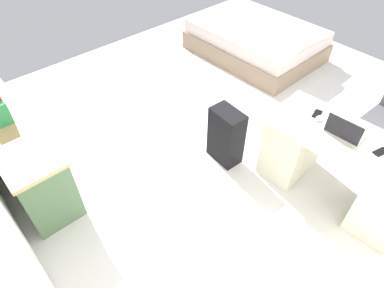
% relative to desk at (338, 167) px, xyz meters
% --- Properties ---
extents(ground_plane, '(6.00, 6.00, 0.00)m').
position_rel_desk_xyz_m(ground_plane, '(1.19, 0.07, -0.38)').
color(ground_plane, silver).
extents(desk, '(1.48, 0.76, 0.74)m').
position_rel_desk_xyz_m(desk, '(0.00, 0.00, 0.00)').
color(desk, beige).
rests_on(desk, ground_plane).
extents(credenza, '(1.80, 0.48, 0.73)m').
position_rel_desk_xyz_m(credenza, '(2.27, 2.18, -0.02)').
color(credenza, '#4C6B47').
rests_on(credenza, ground_plane).
extents(bed, '(1.92, 1.43, 0.58)m').
position_rel_desk_xyz_m(bed, '(2.33, -1.57, -0.14)').
color(bed, gray).
rests_on(bed, ground_plane).
extents(suitcase_black, '(0.37, 0.24, 0.65)m').
position_rel_desk_xyz_m(suitcase_black, '(1.04, 0.44, -0.06)').
color(suitcase_black, black).
rests_on(suitcase_black, ground_plane).
extents(laptop, '(0.32, 0.24, 0.21)m').
position_rel_desk_xyz_m(laptop, '(0.07, -0.00, 0.40)').
color(laptop, '#B7B7BC').
rests_on(laptop, desk).
extents(computer_mouse, '(0.07, 0.10, 0.03)m').
position_rel_desk_xyz_m(computer_mouse, '(0.34, -0.02, 0.37)').
color(computer_mouse, white).
rests_on(computer_mouse, desk).
extents(cell_phone_near_laptop, '(0.10, 0.15, 0.01)m').
position_rel_desk_xyz_m(cell_phone_near_laptop, '(-0.24, -0.04, 0.36)').
color(cell_phone_near_laptop, black).
rests_on(cell_phone_near_laptop, desk).
extents(cell_phone_by_mouse, '(0.10, 0.15, 0.01)m').
position_rel_desk_xyz_m(cell_phone_by_mouse, '(0.39, -0.08, 0.36)').
color(cell_phone_by_mouse, black).
rests_on(cell_phone_by_mouse, desk).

